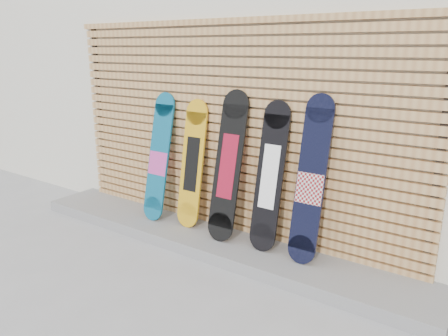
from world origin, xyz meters
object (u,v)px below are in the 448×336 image
Objects in this scene: snowboard_3 at (270,177)px; snowboard_2 at (228,166)px; snowboard_1 at (192,164)px; snowboard_4 at (311,181)px; snowboard_0 at (159,158)px.

snowboard_2 is at bearing -176.70° from snowboard_3.
snowboard_2 is at bearing -5.21° from snowboard_1.
snowboard_2 is 0.88m from snowboard_4.
snowboard_2 reaches higher than snowboard_3.
snowboard_2 is 0.99× the size of snowboard_4.
snowboard_4 is at bearing 0.33° from snowboard_0.
snowboard_3 reaches higher than snowboard_1.
snowboard_4 is at bearing -1.39° from snowboard_3.
snowboard_2 is (0.50, -0.05, 0.06)m from snowboard_1.
snowboard_2 is 1.05× the size of snowboard_3.
snowboard_1 is at bearing 174.79° from snowboard_2.
snowboard_1 is at bearing 178.88° from snowboard_3.
snowboard_1 is at bearing 178.80° from snowboard_4.
snowboard_2 reaches higher than snowboard_1.
snowboard_4 is at bearing 1.06° from snowboard_2.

